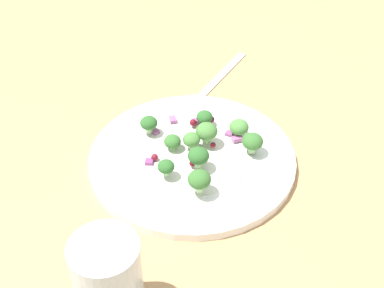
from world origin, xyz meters
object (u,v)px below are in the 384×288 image
broccoli_floret_0 (202,117)px  broccoli_floret_2 (198,156)px  fork (214,83)px  water_glass (108,281)px  broccoli_floret_1 (166,167)px  plate (192,155)px

broccoli_floret_0 → broccoli_floret_2: bearing=-95.9°
fork → water_glass: bearing=-108.0°
broccoli_floret_2 → fork: 21.88cm
broccoli_floret_1 → water_glass: size_ratio=0.21×
plate → broccoli_floret_0: (1.59, 5.60, 1.90)cm
fork → water_glass: water_glass is taller
broccoli_floret_0 → broccoli_floret_1: bearing=-115.8°
plate → broccoli_floret_1: broccoli_floret_1 is taller
broccoli_floret_2 → water_glass: size_ratio=0.27×
broccoli_floret_2 → fork: size_ratio=0.17×
broccoli_floret_0 → water_glass: 30.16cm
broccoli_floret_1 → water_glass: 18.75cm
plate → broccoli_floret_1: bearing=-125.7°
fork → broccoli_floret_1: bearing=-108.7°
broccoli_floret_1 → fork: bearing=71.3°
fork → water_glass: 42.91cm
broccoli_floret_0 → broccoli_floret_1: (-5.01, -10.36, 0.40)cm
broccoli_floret_0 → plate: bearing=-105.9°
broccoli_floret_2 → fork: bearing=80.4°
fork → water_glass: size_ratio=1.65×
plate → broccoli_floret_2: (0.67, -3.36, 2.66)cm
plate → broccoli_floret_1: size_ratio=12.63×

